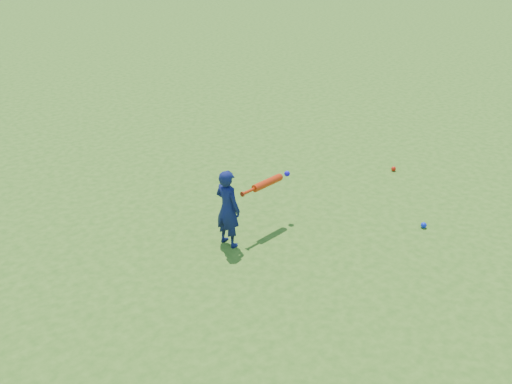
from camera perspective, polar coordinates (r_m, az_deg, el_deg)
ground at (r=7.01m, az=-4.34°, el=-6.94°), size 80.00×80.00×0.00m
child at (r=7.08m, az=-2.84°, el=-1.64°), size 0.30×0.41×1.03m
ground_ball_red at (r=9.51m, az=13.59°, el=2.28°), size 0.08×0.08×0.08m
ground_ball_blue at (r=7.97m, az=16.43°, el=-3.20°), size 0.08×0.08×0.08m
bat_swing at (r=7.40m, az=1.32°, el=1.02°), size 0.88×0.18×0.10m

